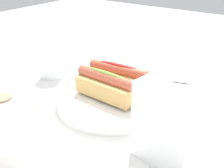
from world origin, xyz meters
TOP-DOWN VIEW (x-y plane):
  - ground_plane at (0.00, 0.00)m, footprint 2.40×2.40m
  - serving_bowl at (0.01, -0.01)m, footprint 0.27×0.27m
  - hotdog_front at (0.01, -0.03)m, footprint 0.15×0.06m
  - hotdog_back at (0.01, 0.02)m, footprint 0.15×0.06m
  - water_glass at (0.25, -0.04)m, footprint 0.07×0.07m
  - paper_towel_roll at (0.03, 0.27)m, footprint 0.11×0.11m
  - napkin_box at (-0.18, 0.11)m, footprint 0.12×0.06m
  - chopstick_near at (0.03, -0.18)m, footprint 0.21×0.08m
  - chopstick_far at (0.00, -0.19)m, footprint 0.21×0.07m

SIDE VIEW (x-z plane):
  - ground_plane at x=0.00m, z-range 0.00..0.00m
  - chopstick_near at x=0.03m, z-range 0.00..0.01m
  - chopstick_far at x=0.00m, z-range 0.00..0.01m
  - serving_bowl at x=0.01m, z-range 0.00..0.04m
  - water_glass at x=0.25m, z-range 0.00..0.09m
  - hotdog_front at x=0.01m, z-range 0.03..0.09m
  - hotdog_back at x=0.01m, z-range 0.03..0.09m
  - paper_towel_roll at x=0.03m, z-range 0.00..0.13m
  - napkin_box at x=-0.18m, z-range 0.00..0.15m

